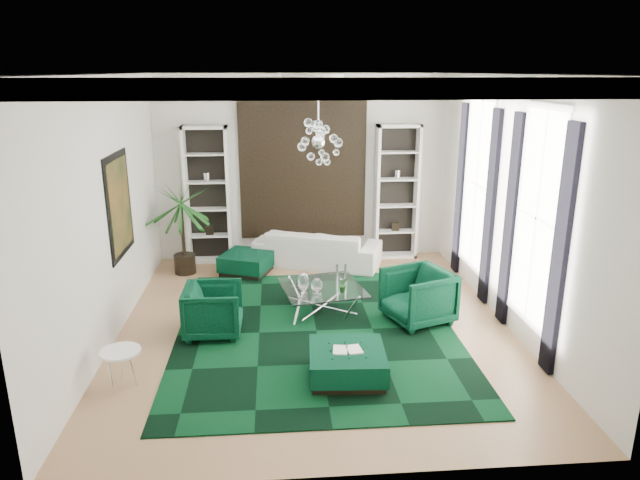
{
  "coord_description": "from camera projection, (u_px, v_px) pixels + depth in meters",
  "views": [
    {
      "loc": [
        -0.58,
        -8.19,
        3.85
      ],
      "look_at": [
        0.12,
        0.5,
        1.24
      ],
      "focal_mm": 32.0,
      "sensor_mm": 36.0,
      "label": 1
    }
  ],
  "objects": [
    {
      "name": "curtain_far_b",
      "position": [
        460.0,
        190.0,
        10.9
      ],
      "size": [
        0.07,
        0.3,
        3.25
      ],
      "primitive_type": "cube",
      "color": "black",
      "rests_on": "floor"
    },
    {
      "name": "shelving_right",
      "position": [
        397.0,
        192.0,
        11.88
      ],
      "size": [
        0.9,
        0.38,
        2.8
      ],
      "primitive_type": null,
      "color": "white",
      "rests_on": "floor"
    },
    {
      "name": "ceiling",
      "position": [
        314.0,
        73.0,
        7.88
      ],
      "size": [
        6.0,
        7.0,
        0.02
      ],
      "primitive_type": "cube",
      "color": "white",
      "rests_on": "ground"
    },
    {
      "name": "curtain_near_b",
      "position": [
        510.0,
        222.0,
        8.61
      ],
      "size": [
        0.07,
        0.3,
        3.25
      ],
      "primitive_type": "cube",
      "color": "black",
      "rests_on": "floor"
    },
    {
      "name": "curtain_near_a",
      "position": [
        560.0,
        253.0,
        7.12
      ],
      "size": [
        0.07,
        0.3,
        3.25
      ],
      "primitive_type": "cube",
      "color": "black",
      "rests_on": "floor"
    },
    {
      "name": "ceiling_medallion",
      "position": [
        313.0,
        76.0,
        8.18
      ],
      "size": [
        0.9,
        0.9,
        0.05
      ],
      "primitive_type": "cylinder",
      "color": "white",
      "rests_on": "ceiling"
    },
    {
      "name": "crown_molding",
      "position": [
        314.0,
        81.0,
        7.91
      ],
      "size": [
        6.0,
        7.0,
        0.18
      ],
      "primitive_type": null,
      "color": "white",
      "rests_on": "ceiling"
    },
    {
      "name": "ottoman_front",
      "position": [
        347.0,
        364.0,
        7.38
      ],
      "size": [
        1.02,
        1.02,
        0.39
      ],
      "primitive_type": "cube",
      "rotation": [
        0.0,
        0.0,
        -0.05
      ],
      "color": "black",
      "rests_on": "floor"
    },
    {
      "name": "palm",
      "position": [
        182.0,
        217.0,
        10.94
      ],
      "size": [
        1.68,
        1.68,
        2.27
      ],
      "primitive_type": null,
      "rotation": [
        0.0,
        0.0,
        -0.21
      ],
      "color": "#1A521A",
      "rests_on": "floor"
    },
    {
      "name": "painting",
      "position": [
        120.0,
        205.0,
        8.78
      ],
      "size": [
        0.04,
        1.3,
        1.6
      ],
      "primitive_type": "cube",
      "color": "black",
      "rests_on": "wall_left"
    },
    {
      "name": "coffee_table",
      "position": [
        322.0,
        299.0,
        9.41
      ],
      "size": [
        1.48,
        1.48,
        0.43
      ],
      "primitive_type": null,
      "rotation": [
        0.0,
        0.0,
        0.19
      ],
      "color": "white",
      "rests_on": "floor"
    },
    {
      "name": "armchair_left",
      "position": [
        213.0,
        310.0,
        8.55
      ],
      "size": [
        0.86,
        0.84,
        0.78
      ],
      "primitive_type": "imported",
      "rotation": [
        0.0,
        0.0,
        1.56
      ],
      "color": "black",
      "rests_on": "floor"
    },
    {
      "name": "armchair_right",
      "position": [
        418.0,
        296.0,
        8.97
      ],
      "size": [
        1.21,
        1.19,
        0.86
      ],
      "primitive_type": "imported",
      "rotation": [
        0.0,
        0.0,
        -1.21
      ],
      "color": "black",
      "rests_on": "floor"
    },
    {
      "name": "tapestry",
      "position": [
        303.0,
        169.0,
        11.73
      ],
      "size": [
        2.5,
        0.06,
        2.8
      ],
      "primitive_type": "cube",
      "color": "black",
      "rests_on": "wall_back"
    },
    {
      "name": "window_near",
      "position": [
        537.0,
        218.0,
        7.79
      ],
      "size": [
        0.03,
        1.1,
        2.9
      ],
      "primitive_type": "cube",
      "color": "white",
      "rests_on": "wall_right"
    },
    {
      "name": "shelving_left",
      "position": [
        208.0,
        196.0,
        11.58
      ],
      "size": [
        0.9,
        0.38,
        2.8
      ],
      "primitive_type": null,
      "color": "white",
      "rests_on": "floor"
    },
    {
      "name": "rug",
      "position": [
        316.0,
        331.0,
        8.72
      ],
      "size": [
        4.2,
        5.0,
        0.02
      ],
      "primitive_type": "cube",
      "color": "black",
      "rests_on": "floor"
    },
    {
      "name": "side_table",
      "position": [
        122.0,
        369.0,
        7.16
      ],
      "size": [
        0.65,
        0.65,
        0.48
      ],
      "primitive_type": "cylinder",
      "rotation": [
        0.0,
        0.0,
        -0.37
      ],
      "color": "white",
      "rests_on": "floor"
    },
    {
      "name": "wall_front",
      "position": [
        343.0,
        298.0,
        5.07
      ],
      "size": [
        6.0,
        0.02,
        3.8
      ],
      "primitive_type": "cube",
      "color": "silver",
      "rests_on": "ground"
    },
    {
      "name": "floor",
      "position": [
        315.0,
        325.0,
        8.97
      ],
      "size": [
        6.0,
        7.0,
        0.02
      ],
      "primitive_type": "cube",
      "color": "tan",
      "rests_on": "ground"
    },
    {
      "name": "wall_right",
      "position": [
        512.0,
        204.0,
        8.65
      ],
      "size": [
        0.02,
        7.0,
        3.8
      ],
      "primitive_type": "cube",
      "color": "silver",
      "rests_on": "ground"
    },
    {
      "name": "wall_back",
      "position": [
        303.0,
        168.0,
        11.78
      ],
      "size": [
        6.0,
        0.02,
        3.8
      ],
      "primitive_type": "cube",
      "color": "silver",
      "rests_on": "ground"
    },
    {
      "name": "sofa",
      "position": [
        317.0,
        248.0,
        11.63
      ],
      "size": [
        2.7,
        1.79,
        0.73
      ],
      "primitive_type": "imported",
      "rotation": [
        0.0,
        0.0,
        2.79
      ],
      "color": "silver",
      "rests_on": "floor"
    },
    {
      "name": "window_far",
      "position": [
        477.0,
        185.0,
        10.09
      ],
      "size": [
        0.03,
        1.1,
        2.9
      ],
      "primitive_type": "cube",
      "color": "white",
      "rests_on": "wall_right"
    },
    {
      "name": "book",
      "position": [
        347.0,
        349.0,
        7.32
      ],
      "size": [
        0.38,
        0.25,
        0.03
      ],
      "primitive_type": "cube",
      "color": "white",
      "rests_on": "ottoman_front"
    },
    {
      "name": "chandelier",
      "position": [
        318.0,
        142.0,
        8.23
      ],
      "size": [
        0.91,
        0.91,
        0.71
      ],
      "primitive_type": null,
      "rotation": [
        0.0,
        0.0,
        0.17
      ],
      "color": "white",
      "rests_on": "ceiling"
    },
    {
      "name": "ottoman_side",
      "position": [
        247.0,
        263.0,
        11.23
      ],
      "size": [
        1.16,
        1.16,
        0.4
      ],
      "primitive_type": "cube",
      "rotation": [
        0.0,
        0.0,
        -0.37
      ],
      "color": "black",
      "rests_on": "floor"
    },
    {
      "name": "table_plant",
      "position": [
        343.0,
        285.0,
        9.09
      ],
      "size": [
        0.16,
        0.14,
        0.24
      ],
      "primitive_type": "imported",
      "rotation": [
        0.0,
        0.0,
        0.24
      ],
      "color": "#1A521A",
      "rests_on": "coffee_table"
    },
    {
      "name": "wall_left",
      "position": [
        106.0,
        211.0,
        8.19
      ],
      "size": [
        0.02,
        7.0,
        3.8
      ],
      "primitive_type": "cube",
      "color": "silver",
      "rests_on": "ground"
    },
    {
      "name": "curtain_far_a",
      "position": [
        490.0,
        209.0,
        9.41
      ],
      "size": [
        0.07,
        0.3,
        3.25
      ],
      "primitive_type": "cube",
      "color": "black",
      "rests_on": "floor"
    }
  ]
}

